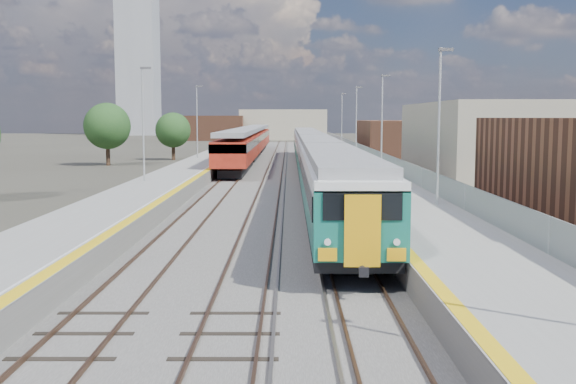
{
  "coord_description": "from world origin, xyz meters",
  "views": [
    {
      "loc": [
        -0.58,
        -10.42,
        5.22
      ],
      "look_at": [
        -0.63,
        16.78,
        2.2
      ],
      "focal_mm": 42.0,
      "sensor_mm": 36.0,
      "label": 1
    }
  ],
  "objects": [
    {
      "name": "tracks",
      "position": [
        -1.65,
        54.18,
        0.11
      ],
      "size": [
        8.96,
        160.0,
        0.17
      ],
      "color": "#4C3323",
      "rests_on": "ground"
    },
    {
      "name": "red_train",
      "position": [
        -5.5,
        73.92,
        2.27
      ],
      "size": [
        3.04,
        61.65,
        3.84
      ],
      "color": "black",
      "rests_on": "ground"
    },
    {
      "name": "tree_b",
      "position": [
        -20.29,
        62.62,
        4.28
      ],
      "size": [
        5.01,
        5.01,
        6.79
      ],
      "color": "#382619",
      "rests_on": "ground"
    },
    {
      "name": "ballast_bed",
      "position": [
        -2.25,
        52.5,
        0.03
      ],
      "size": [
        10.5,
        155.0,
        0.06
      ],
      "primitive_type": "cube",
      "color": "#565451",
      "rests_on": "ground"
    },
    {
      "name": "ground",
      "position": [
        0.0,
        50.0,
        0.0
      ],
      "size": [
        320.0,
        320.0,
        0.0
      ],
      "primitive_type": "plane",
      "color": "#47443A",
      "rests_on": "ground"
    },
    {
      "name": "platform_right",
      "position": [
        5.28,
        52.49,
        0.54
      ],
      "size": [
        4.7,
        155.0,
        8.52
      ],
      "color": "slate",
      "rests_on": "ground"
    },
    {
      "name": "tree_d",
      "position": [
        24.5,
        71.29,
        4.47
      ],
      "size": [
        5.24,
        5.24,
        7.1
      ],
      "color": "#382619",
      "rests_on": "ground"
    },
    {
      "name": "green_train",
      "position": [
        1.5,
        47.95,
        2.2
      ],
      "size": [
        2.84,
        78.96,
        3.12
      ],
      "color": "black",
      "rests_on": "ground"
    },
    {
      "name": "buildings",
      "position": [
        -18.12,
        138.6,
        10.7
      ],
      "size": [
        72.0,
        185.5,
        40.0
      ],
      "color": "brown",
      "rests_on": "ground"
    },
    {
      "name": "platform_left",
      "position": [
        -9.05,
        52.49,
        0.52
      ],
      "size": [
        4.3,
        155.0,
        8.52
      ],
      "color": "slate",
      "rests_on": "ground"
    },
    {
      "name": "tree_c",
      "position": [
        -14.81,
        72.13,
        3.66
      ],
      "size": [
        4.29,
        4.29,
        5.82
      ],
      "color": "#382619",
      "rests_on": "ground"
    }
  ]
}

